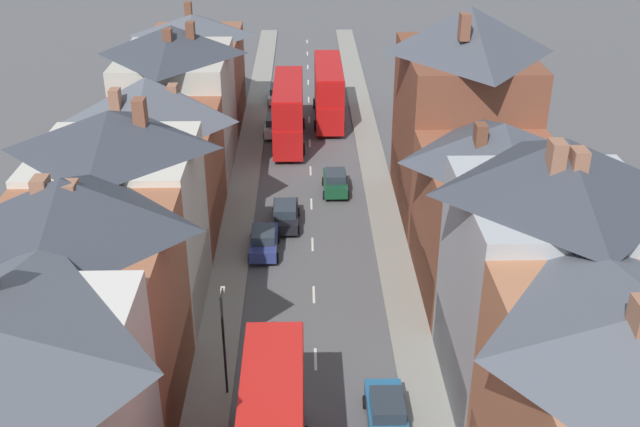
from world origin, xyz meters
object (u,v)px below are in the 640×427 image
(double_decker_bus_mid_street, at_px, (288,111))
(street_lamp, at_px, (224,337))
(car_near_blue, at_px, (285,214))
(car_parked_left_a, at_px, (387,412))
(car_parked_left_b, at_px, (275,125))
(car_parked_right_a, at_px, (278,94))
(car_near_silver, at_px, (264,241))
(double_decker_bus_far_approaching, at_px, (328,91))
(car_mid_black, at_px, (335,182))

(double_decker_bus_mid_street, height_order, street_lamp, street_lamp)
(car_near_blue, height_order, car_parked_left_a, car_parked_left_a)
(car_parked_left_b, bearing_deg, street_lamp, -91.89)
(car_near_blue, bearing_deg, car_parked_right_a, 92.78)
(car_near_silver, height_order, car_parked_left_b, car_parked_left_b)
(double_decker_bus_mid_street, xyz_separation_m, car_parked_right_a, (-1.29, 11.10, -2.01))
(double_decker_bus_far_approaching, bearing_deg, car_parked_right_a, 131.55)
(double_decker_bus_mid_street, distance_m, car_parked_right_a, 11.36)
(double_decker_bus_far_approaching, xyz_separation_m, car_near_silver, (-4.89, -24.99, -1.98))
(car_parked_right_a, height_order, street_lamp, street_lamp)
(double_decker_bus_mid_street, distance_m, car_parked_left_a, 35.72)
(double_decker_bus_far_approaching, distance_m, car_parked_right_a, 7.64)
(car_parked_left_b, bearing_deg, car_near_blue, -85.78)
(double_decker_bus_mid_street, height_order, car_parked_left_b, double_decker_bus_mid_street)
(car_near_blue, height_order, car_near_silver, car_near_silver)
(double_decker_bus_far_approaching, xyz_separation_m, car_parked_left_a, (1.31, -40.91, -1.98))
(street_lamp, bearing_deg, double_decker_bus_far_approaching, 81.07)
(double_decker_bus_far_approaching, bearing_deg, car_parked_left_b, -143.54)
(double_decker_bus_far_approaching, height_order, car_parked_left_a, double_decker_bus_far_approaching)
(car_near_blue, bearing_deg, double_decker_bus_far_approaching, 80.41)
(double_decker_bus_mid_street, distance_m, car_parked_left_b, 3.07)
(double_decker_bus_mid_street, relative_size, street_lamp, 1.96)
(car_parked_left_a, distance_m, car_parked_left_b, 37.81)
(car_near_silver, bearing_deg, car_parked_right_a, 90.00)
(double_decker_bus_mid_street, height_order, car_near_blue, double_decker_bus_mid_street)
(double_decker_bus_far_approaching, xyz_separation_m, car_mid_black, (0.01, -15.98, -1.97))
(car_near_silver, height_order, car_parked_left_a, car_near_silver)
(double_decker_bus_mid_street, xyz_separation_m, car_mid_black, (3.61, -10.40, -1.97))
(car_near_silver, relative_size, street_lamp, 0.74)
(double_decker_bus_mid_street, height_order, car_near_silver, double_decker_bus_mid_street)
(car_parked_left_a, bearing_deg, car_near_blue, 104.00)
(car_parked_left_b, bearing_deg, double_decker_bus_far_approaching, 36.46)
(double_decker_bus_far_approaching, bearing_deg, car_near_blue, -99.59)
(car_parked_left_b, bearing_deg, car_parked_right_a, 90.00)
(double_decker_bus_mid_street, relative_size, car_parked_left_a, 2.75)
(car_parked_left_a, distance_m, car_mid_black, 24.97)
(car_near_blue, relative_size, car_parked_right_a, 0.99)
(car_mid_black, relative_size, street_lamp, 0.73)
(car_near_blue, xyz_separation_m, car_parked_right_a, (-1.30, 26.77, -0.02))
(double_decker_bus_far_approaching, height_order, street_lamp, street_lamp)
(car_parked_right_a, bearing_deg, car_near_blue, -87.22)
(car_near_blue, xyz_separation_m, car_mid_black, (3.60, 5.27, 0.03))
(double_decker_bus_far_approaching, distance_m, car_mid_black, 16.10)
(car_near_silver, xyz_separation_m, car_parked_left_a, (6.20, -15.92, -0.01))
(double_decker_bus_mid_street, bearing_deg, car_parked_left_a, -82.09)
(double_decker_bus_far_approaching, distance_m, street_lamp, 38.92)
(car_parked_left_a, relative_size, car_parked_right_a, 0.90)
(double_decker_bus_mid_street, relative_size, car_near_silver, 2.66)
(street_lamp, bearing_deg, car_near_blue, 81.89)
(car_parked_left_b, height_order, street_lamp, street_lamp)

